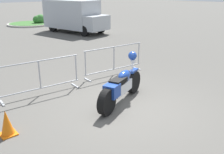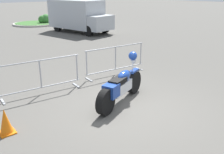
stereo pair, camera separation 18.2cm
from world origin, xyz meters
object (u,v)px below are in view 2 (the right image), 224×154
(traffic_cone, at_px, (5,122))
(motorcycle, at_px, (121,86))
(crowd_barrier_far, at_px, (116,60))
(crowd_barrier_near, at_px, (41,76))
(delivery_van, at_px, (78,15))

(traffic_cone, bearing_deg, motorcycle, -7.11)
(motorcycle, distance_m, crowd_barrier_far, 2.49)
(motorcycle, height_order, crowd_barrier_far, motorcycle)
(motorcycle, relative_size, crowd_barrier_far, 0.89)
(motorcycle, bearing_deg, crowd_barrier_near, 105.07)
(crowd_barrier_far, relative_size, traffic_cone, 4.30)
(motorcycle, xyz_separation_m, crowd_barrier_far, (1.47, 2.01, 0.05))
(motorcycle, relative_size, delivery_van, 0.43)
(traffic_cone, bearing_deg, crowd_barrier_far, 19.86)
(crowd_barrier_near, relative_size, delivery_van, 0.48)
(crowd_barrier_far, height_order, traffic_cone, crowd_barrier_far)
(motorcycle, relative_size, crowd_barrier_near, 0.89)
(motorcycle, height_order, traffic_cone, motorcycle)
(motorcycle, bearing_deg, traffic_cone, 151.74)
(crowd_barrier_near, height_order, crowd_barrier_far, same)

